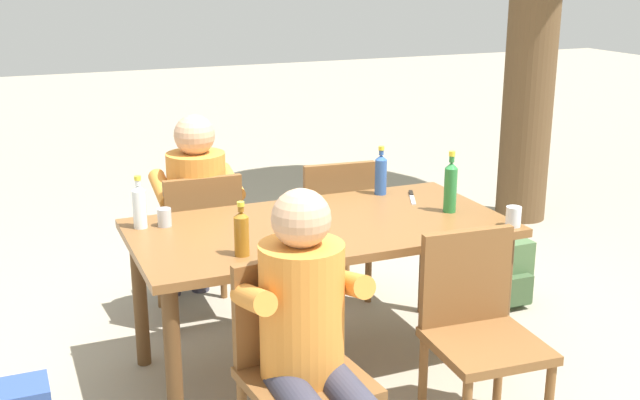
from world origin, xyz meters
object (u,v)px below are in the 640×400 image
(chair_far_right, at_px, (332,222))
(person_in_white_shirt, at_px, (310,332))
(person_in_plaid_shirt, at_px, (194,205))
(bottle_blue, at_px, (381,174))
(chair_far_left, at_px, (200,239))
(dining_table, at_px, (320,241))
(cup_steel, at_px, (164,217))
(bottle_amber, at_px, (242,232))
(chair_near_left, at_px, (297,360))
(bottle_green, at_px, (451,186))
(cup_glass, at_px, (513,217))
(bottle_clear, at_px, (139,206))
(table_knife, at_px, (412,197))
(backpack_by_far_side, at_px, (507,275))
(chair_near_right, at_px, (478,324))

(chair_far_right, distance_m, person_in_white_shirt, 1.81)
(person_in_white_shirt, bearing_deg, person_in_plaid_shirt, 90.00)
(chair_far_right, height_order, bottle_blue, bottle_blue)
(chair_far_right, distance_m, bottle_blue, 0.57)
(chair_far_left, xyz_separation_m, bottle_blue, (0.90, -0.40, 0.38))
(dining_table, height_order, cup_steel, cup_steel)
(dining_table, relative_size, bottle_amber, 7.49)
(chair_near_left, distance_m, person_in_white_shirt, 0.20)
(bottle_green, distance_m, cup_glass, 0.36)
(bottle_green, relative_size, cup_steel, 3.59)
(person_in_white_shirt, distance_m, cup_steel, 1.16)
(bottle_green, xyz_separation_m, cup_steel, (-1.36, 0.32, -0.09))
(chair_far_left, distance_m, person_in_plaid_shirt, 0.20)
(bottle_clear, height_order, bottle_blue, bottle_blue)
(person_in_plaid_shirt, bearing_deg, bottle_green, -40.88)
(person_in_white_shirt, distance_m, table_knife, 1.50)
(chair_far_left, bearing_deg, bottle_blue, -24.15)
(chair_far_left, xyz_separation_m, bottle_green, (1.08, -0.82, 0.40))
(person_in_white_shirt, bearing_deg, chair_near_left, 94.07)
(chair_near_left, distance_m, cup_glass, 1.33)
(person_in_plaid_shirt, height_order, bottle_blue, person_in_plaid_shirt)
(chair_near_left, distance_m, bottle_green, 1.34)
(bottle_blue, bearing_deg, chair_far_right, 104.50)
(bottle_clear, bearing_deg, chair_near_left, -69.24)
(chair_near_left, relative_size, bottle_amber, 3.65)
(bottle_green, bearing_deg, cup_glass, -63.61)
(person_in_plaid_shirt, xyz_separation_m, cup_glass, (1.23, -1.24, 0.15))
(person_in_plaid_shirt, xyz_separation_m, bottle_clear, (-0.40, -0.59, 0.21))
(bottle_amber, height_order, backpack_by_far_side, bottle_amber)
(bottle_amber, xyz_separation_m, bottle_blue, (0.97, 0.61, 0.01))
(chair_near_left, height_order, person_in_white_shirt, person_in_white_shirt)
(chair_far_right, xyz_separation_m, bottle_amber, (-0.86, -1.02, 0.37))
(chair_far_left, bearing_deg, bottle_green, -37.32)
(bottle_amber, distance_m, bottle_blue, 1.14)
(bottle_amber, bearing_deg, bottle_green, 9.62)
(chair_far_left, bearing_deg, bottle_amber, -93.71)
(table_knife, bearing_deg, bottle_clear, 178.04)
(chair_near_right, bearing_deg, chair_far_right, 90.45)
(bottle_green, bearing_deg, chair_near_left, -147.63)
(person_in_white_shirt, relative_size, bottle_amber, 4.95)
(bottle_amber, relative_size, bottle_blue, 0.90)
(cup_glass, height_order, table_knife, cup_glass)
(dining_table, height_order, person_in_plaid_shirt, person_in_plaid_shirt)
(cup_glass, bearing_deg, person_in_plaid_shirt, 134.69)
(cup_glass, bearing_deg, bottle_green, 116.39)
(bottle_green, bearing_deg, person_in_plaid_shirt, 139.12)
(chair_far_right, relative_size, chair_near_right, 1.00)
(person_in_white_shirt, relative_size, table_knife, 5.20)
(person_in_plaid_shirt, bearing_deg, bottle_amber, -93.45)
(person_in_plaid_shirt, bearing_deg, table_knife, -31.78)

